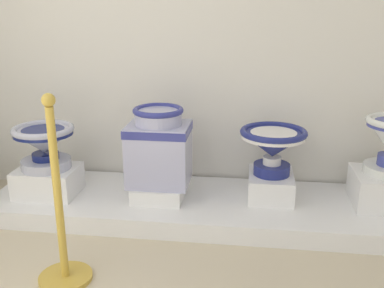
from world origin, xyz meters
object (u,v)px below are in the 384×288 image
antique_toilet_slender_white (159,145)px  antique_toilet_leftmost (273,144)px  stanchion_post_near_left (61,232)px  plinth_block_slender_white (160,189)px  antique_toilet_rightmost (44,142)px  plinth_block_leftmost (271,185)px  plinth_block_rightmost (48,181)px

antique_toilet_slender_white → antique_toilet_leftmost: bearing=6.9°
antique_toilet_leftmost → stanchion_post_near_left: 1.40m
antique_toilet_slender_white → plinth_block_slender_white: bearing=0.0°
antique_toilet_rightmost → antique_toilet_slender_white: (0.75, 0.06, -0.01)m
plinth_block_leftmost → plinth_block_rightmost: bearing=-174.3°
plinth_block_slender_white → antique_toilet_slender_white: antique_toilet_slender_white is taller
plinth_block_slender_white → antique_toilet_leftmost: (0.72, 0.09, 0.32)m
antique_toilet_slender_white → plinth_block_leftmost: bearing=6.9°
plinth_block_rightmost → antique_toilet_slender_white: 0.79m
stanchion_post_near_left → plinth_block_slender_white: bearing=68.2°
plinth_block_slender_white → stanchion_post_near_left: (-0.33, -0.82, 0.10)m
antique_toilet_rightmost → antique_toilet_leftmost: bearing=5.7°
plinth_block_slender_white → antique_toilet_slender_white: bearing=0.0°
plinth_block_rightmost → stanchion_post_near_left: 0.87m
antique_toilet_rightmost → antique_toilet_slender_white: size_ratio=0.79×
antique_toilet_rightmost → plinth_block_leftmost: bearing=5.7°
antique_toilet_slender_white → antique_toilet_leftmost: size_ratio=1.18×
antique_toilet_leftmost → stanchion_post_near_left: stanchion_post_near_left is taller
plinth_block_rightmost → antique_toilet_rightmost: 0.27m
antique_toilet_slender_white → plinth_block_leftmost: 0.78m
plinth_block_leftmost → stanchion_post_near_left: bearing=-139.2°
plinth_block_rightmost → antique_toilet_leftmost: size_ratio=0.92×
plinth_block_rightmost → plinth_block_slender_white: (0.75, 0.06, -0.04)m
antique_toilet_rightmost → stanchion_post_near_left: bearing=-61.0°
antique_toilet_slender_white → antique_toilet_leftmost: (0.72, 0.09, 0.01)m
antique_toilet_rightmost → plinth_block_leftmost: size_ratio=1.09×
plinth_block_rightmost → antique_toilet_rightmost: (0.00, 0.00, 0.27)m
antique_toilet_leftmost → plinth_block_slender_white: bearing=-173.1°
plinth_block_rightmost → stanchion_post_near_left: stanchion_post_near_left is taller
antique_toilet_rightmost → plinth_block_slender_white: bearing=4.6°
plinth_block_slender_white → antique_toilet_slender_white: (0.00, 0.00, 0.31)m
stanchion_post_near_left → plinth_block_rightmost: bearing=119.0°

